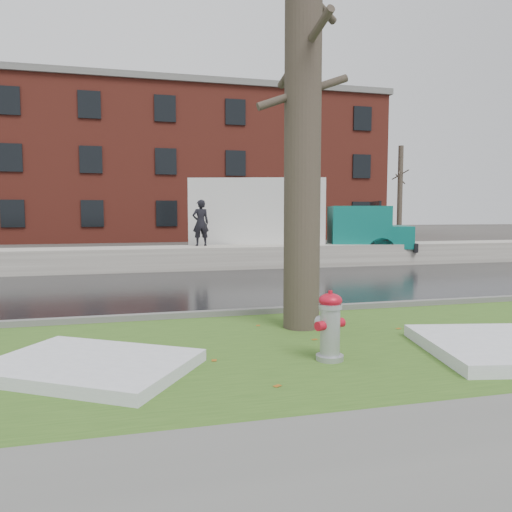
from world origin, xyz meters
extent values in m
plane|color=#47423D|center=(0.00, 0.00, 0.00)|extent=(120.00, 120.00, 0.00)
cube|color=#31531B|center=(0.00, -1.25, 0.02)|extent=(60.00, 4.50, 0.04)
cube|color=black|center=(0.00, 4.50, 0.01)|extent=(60.00, 7.00, 0.03)
cube|color=slate|center=(0.00, 13.00, 0.01)|extent=(60.00, 9.00, 0.03)
cube|color=slate|center=(0.00, 1.00, 0.07)|extent=(60.00, 0.15, 0.14)
cube|color=beige|center=(0.00, 8.70, 0.38)|extent=(60.00, 1.60, 0.75)
cube|color=maroon|center=(2.00, 30.00, 5.00)|extent=(26.00, 12.00, 10.00)
cylinder|color=brown|center=(-6.00, 26.00, 3.25)|extent=(0.36, 0.36, 6.50)
cylinder|color=brown|center=(-6.00, 26.00, 4.20)|extent=(0.84, 1.62, 0.73)
cylinder|color=brown|center=(-6.00, 26.00, 5.10)|extent=(1.08, 1.26, 0.66)
cylinder|color=brown|center=(-6.00, 26.00, 3.60)|extent=(1.40, 0.61, 0.63)
cylinder|color=brown|center=(16.00, 24.00, 3.25)|extent=(0.36, 0.36, 6.50)
cylinder|color=brown|center=(16.00, 24.00, 4.20)|extent=(0.84, 1.62, 0.73)
cylinder|color=brown|center=(16.00, 24.00, 5.10)|extent=(1.08, 1.26, 0.66)
cylinder|color=brown|center=(16.00, 24.00, 3.60)|extent=(1.40, 0.61, 0.63)
cylinder|color=#A0A2A7|center=(-0.18, -1.95, 0.41)|extent=(0.32, 0.32, 0.75)
ellipsoid|color=red|center=(-0.18, -1.95, 0.79)|extent=(0.37, 0.37, 0.17)
cylinder|color=red|center=(-0.18, -1.95, 0.88)|extent=(0.07, 0.07, 0.05)
cylinder|color=red|center=(-0.33, -2.00, 0.49)|extent=(0.14, 0.15, 0.12)
cylinder|color=red|center=(-0.04, -1.89, 0.49)|extent=(0.14, 0.15, 0.12)
cylinder|color=#A0A2A7|center=(-0.24, -1.80, 0.49)|extent=(0.18, 0.15, 0.15)
cylinder|color=brown|center=(0.07, -0.19, 3.60)|extent=(0.72, 0.72, 7.11)
cylinder|color=brown|center=(0.07, -0.19, 4.31)|extent=(0.30, 1.76, 0.74)
cylinder|color=brown|center=(0.07, -0.19, 3.70)|extent=(1.48, 0.15, 0.64)
cube|color=black|center=(3.21, 10.00, 0.58)|extent=(7.07, 2.93, 0.20)
cube|color=silver|center=(2.11, 10.34, 1.87)|extent=(5.24, 3.53, 2.40)
cube|color=#0B685F|center=(5.64, 9.26, 1.33)|extent=(2.58, 2.64, 1.51)
cube|color=#0B685F|center=(6.87, 8.88, 0.98)|extent=(1.59, 2.18, 0.80)
cube|color=black|center=(6.23, 9.08, 1.87)|extent=(0.59, 1.72, 0.80)
cube|color=black|center=(-0.70, 11.19, 0.29)|extent=(1.77, 1.47, 0.60)
cylinder|color=black|center=(6.00, 8.17, 0.49)|extent=(1.01, 0.54, 0.98)
cylinder|color=black|center=(6.55, 9.96, 0.49)|extent=(1.01, 0.54, 0.98)
cylinder|color=black|center=(2.09, 9.37, 0.49)|extent=(1.01, 0.54, 0.98)
cylinder|color=black|center=(2.63, 11.15, 0.49)|extent=(1.01, 0.54, 0.98)
cylinder|color=black|center=(0.73, 9.78, 0.49)|extent=(1.01, 0.54, 0.98)
cylinder|color=black|center=(1.27, 11.57, 0.49)|extent=(1.01, 0.54, 0.98)
imported|color=black|center=(-0.21, 9.01, 1.52)|extent=(0.59, 0.42, 1.54)
cube|color=silver|center=(-3.02, -1.67, 0.11)|extent=(2.71, 2.52, 0.14)
camera|label=1|loc=(-2.58, -7.57, 1.86)|focal=35.00mm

